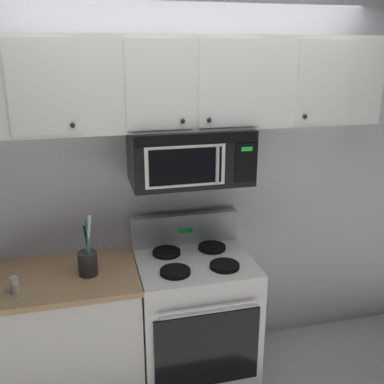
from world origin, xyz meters
TOP-DOWN VIEW (x-y plane):
  - back_wall at (0.00, 0.79)m, footprint 5.20×0.10m
  - stove_range at (0.00, 0.42)m, footprint 0.76×0.69m
  - over_range_microwave at (-0.00, 0.54)m, footprint 0.76×0.43m
  - upper_cabinets at (-0.00, 0.57)m, footprint 2.50×0.36m
  - counter_segment at (-0.84, 0.43)m, footprint 0.93×0.65m
  - utensil_crock_charcoal at (-0.68, 0.40)m, footprint 0.12×0.12m
  - salt_shaker at (-1.09, 0.28)m, footprint 0.05×0.05m

SIDE VIEW (x-z plane):
  - counter_segment at x=-0.84m, z-range 0.00..0.90m
  - stove_range at x=0.00m, z-range -0.09..1.03m
  - salt_shaker at x=-1.09m, z-range 0.90..1.00m
  - utensil_crock_charcoal at x=-0.68m, z-range 0.80..1.19m
  - back_wall at x=0.00m, z-range 0.00..2.70m
  - over_range_microwave at x=0.00m, z-range 1.40..1.75m
  - upper_cabinets at x=0.00m, z-range 1.75..2.30m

